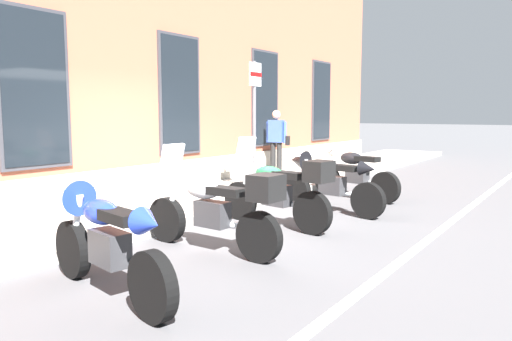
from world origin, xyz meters
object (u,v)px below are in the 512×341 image
Objects in this scene: motorcycle_black_naked at (354,175)px; parking_sign at (255,109)px; motorcycle_blue_sport at (103,236)px; motorcycle_silver_touring at (217,209)px; pedestrian_blue_top at (276,138)px; motorcycle_black_sport at (326,180)px; motorcycle_green_touring at (280,191)px.

parking_sign is at bearing 132.16° from motorcycle_black_naked.
motorcycle_blue_sport reaches higher than motorcycle_black_naked.
motorcycle_blue_sport is at bearing 179.74° from motorcycle_silver_touring.
parking_sign is (4.90, 1.62, 1.22)m from motorcycle_blue_sport.
pedestrian_blue_top is (7.93, 3.01, 0.49)m from motorcycle_blue_sport.
motorcycle_silver_touring is 3.80m from parking_sign.
motorcycle_black_sport is at bearing -136.65° from pedestrian_blue_top.
motorcycle_silver_touring reaches higher than motorcycle_black_naked.
motorcycle_blue_sport is 4.76m from motorcycle_black_sport.
pedestrian_blue_top reaches higher than motorcycle_black_naked.
motorcycle_black_naked is 3.38m from pedestrian_blue_top.
motorcycle_green_touring is 2.98m from motorcycle_black_naked.
pedestrian_blue_top is (4.65, 2.96, 0.50)m from motorcycle_green_touring.
motorcycle_blue_sport is at bearing -159.21° from pedestrian_blue_top.
motorcycle_black_sport is at bearing -1.24° from motorcycle_green_touring.
motorcycle_silver_touring reaches higher than motorcycle_black_sport.
motorcycle_silver_touring is 1.04× the size of motorcycle_green_touring.
motorcycle_blue_sport is 5.30m from parking_sign.
parking_sign is at bearing 18.30° from motorcycle_blue_sport.
motorcycle_green_touring is at bearing -178.54° from motorcycle_black_naked.
motorcycle_black_naked is at bearing 1.46° from motorcycle_green_touring.
motorcycle_blue_sport is at bearing -178.86° from motorcycle_black_naked.
motorcycle_black_sport is (1.48, -0.03, 0.01)m from motorcycle_green_touring.
motorcycle_black_naked is (2.98, 0.08, -0.07)m from motorcycle_green_touring.
parking_sign is at bearing 84.81° from motorcycle_black_sport.
motorcycle_green_touring is 0.80× the size of parking_sign.
motorcycle_black_sport is (4.76, 0.02, -0.00)m from motorcycle_blue_sport.
motorcycle_blue_sport is 1.01× the size of motorcycle_black_sport.
motorcycle_black_naked is at bearing -47.84° from parking_sign.
motorcycle_silver_touring is (1.71, -0.01, -0.02)m from motorcycle_blue_sport.
pedestrian_blue_top is 0.64× the size of parking_sign.
motorcycle_silver_touring is 1.02× the size of motorcycle_black_sport.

